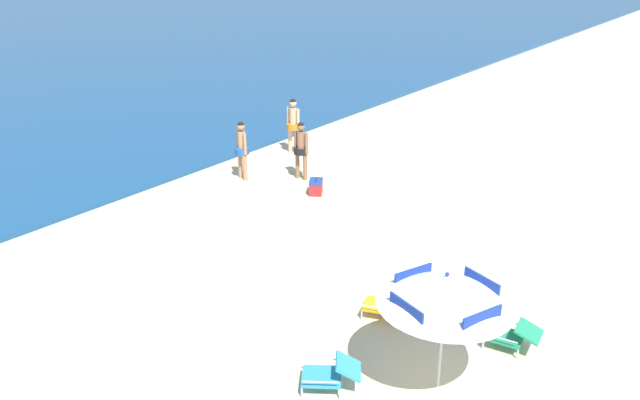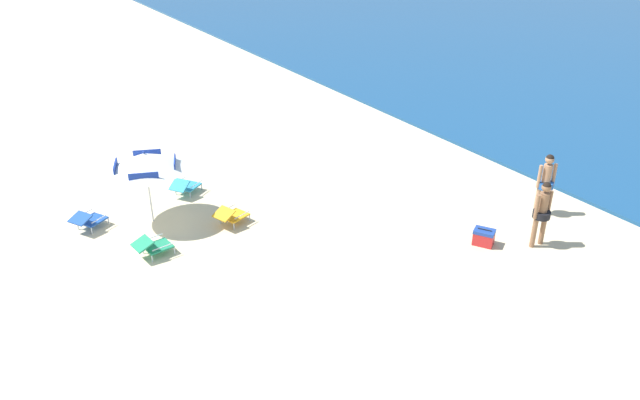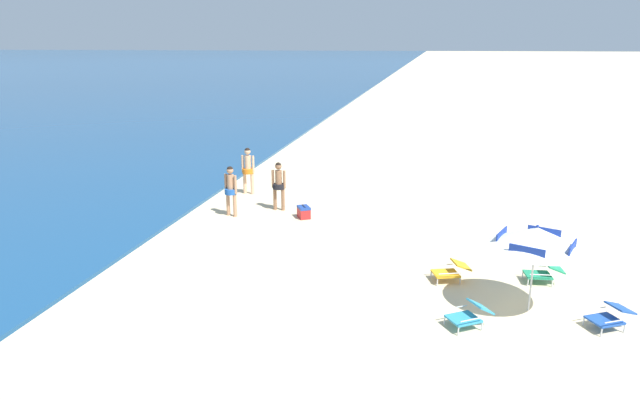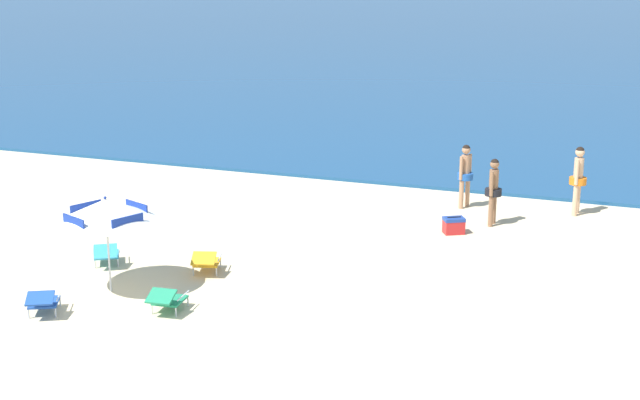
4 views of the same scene
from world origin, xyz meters
name	(u,v)px [view 2 (image 2 of 4)]	position (x,y,z in m)	size (l,w,h in m)	color
ground_plane	(70,315)	(0.00, 0.00, 0.00)	(800.00, 800.00, 0.00)	beige
beach_umbrella_striped_main	(145,162)	(-2.89, 2.81, 1.69)	(2.18, 2.19, 1.98)	silver
lounge_chair_under_umbrella	(88,219)	(-3.37, 1.31, 0.28)	(0.87, 1.00, 0.50)	#1E4799
lounge_chair_beside_umbrella	(153,245)	(-1.26, 2.24, 0.28)	(0.64, 0.93, 0.51)	#1E7F56
lounge_chair_facing_sea	(231,215)	(-1.61, 4.44, 0.28)	(0.78, 0.99, 0.51)	gold
lounge_chair_spare_folded	(185,186)	(-3.87, 4.12, 0.27)	(0.92, 1.03, 0.52)	teal
person_standing_near_shore	(546,180)	(2.38, 11.59, 0.99)	(0.42, 0.48, 1.71)	tan
person_wading_in	(542,210)	(3.39, 10.21, 0.98)	(0.42, 0.50, 1.70)	#8C6042
cooler_box	(484,237)	(2.65, 9.15, 0.20)	(0.60, 0.55, 0.43)	red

